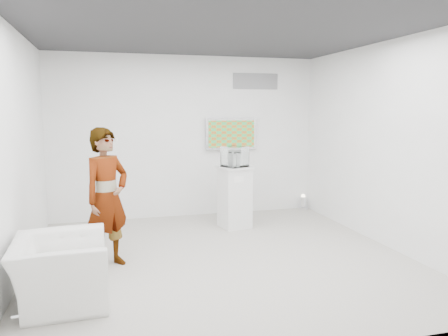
% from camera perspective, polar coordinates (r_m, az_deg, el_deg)
% --- Properties ---
extents(room, '(5.01, 5.01, 3.00)m').
position_cam_1_polar(room, '(5.78, -0.47, 2.57)').
color(room, '#A19E94').
rests_on(room, ground).
extents(tv, '(1.00, 0.08, 0.60)m').
position_cam_1_polar(tv, '(8.36, 0.91, 4.48)').
color(tv, silver).
rests_on(tv, room).
extents(logo_decal, '(0.90, 0.02, 0.30)m').
position_cam_1_polar(logo_decal, '(8.55, 4.14, 11.23)').
color(logo_decal, slate).
rests_on(logo_decal, room).
extents(person, '(0.78, 0.75, 1.79)m').
position_cam_1_polar(person, '(5.74, -15.04, -3.82)').
color(person, white).
rests_on(person, room).
extents(armchair, '(0.97, 1.10, 0.69)m').
position_cam_1_polar(armchair, '(4.97, -20.57, -12.44)').
color(armchair, white).
rests_on(armchair, room).
extents(pedestal, '(0.59, 0.59, 1.05)m').
position_cam_1_polar(pedestal, '(7.48, 1.39, -3.82)').
color(pedestal, silver).
rests_on(pedestal, room).
extents(floor_uplight, '(0.23, 0.23, 0.30)m').
position_cam_1_polar(floor_uplight, '(8.97, 10.29, -4.45)').
color(floor_uplight, white).
rests_on(floor_uplight, room).
extents(vitrine, '(0.47, 0.47, 0.35)m').
position_cam_1_polar(vitrine, '(7.38, 1.40, 1.50)').
color(vitrine, silver).
rests_on(vitrine, pedestal).
extents(console, '(0.07, 0.17, 0.23)m').
position_cam_1_polar(console, '(7.38, 1.40, 1.05)').
color(console, silver).
rests_on(console, pedestal).
extents(wii_remote, '(0.14, 0.09, 0.03)m').
position_cam_1_polar(wii_remote, '(5.92, -14.35, 3.55)').
color(wii_remote, silver).
rests_on(wii_remote, person).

